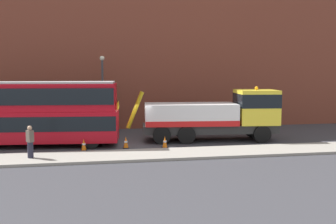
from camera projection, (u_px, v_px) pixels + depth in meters
name	position (u px, v px, depth m)	size (l,w,h in m)	color
ground_plane	(131.00, 143.00, 25.97)	(120.00, 120.00, 0.00)	#38383D
near_kerb	(137.00, 155.00, 21.85)	(60.00, 2.80, 0.15)	gray
building_facade	(122.00, 29.00, 31.91)	(60.00, 1.50, 16.00)	brown
recovery_tow_truck	(217.00, 115.00, 26.73)	(10.23, 3.53, 3.67)	#2D2D2D
double_decker_bus	(29.00, 111.00, 24.57)	(11.20, 3.64, 4.06)	#B70C19
pedestrian_onlooker	(30.00, 142.00, 20.76)	(0.45, 0.48, 1.71)	#232333
traffic_cone_near_bus	(84.00, 145.00, 23.41)	(0.36, 0.36, 0.72)	orange
traffic_cone_midway	(126.00, 143.00, 24.20)	(0.36, 0.36, 0.72)	orange
traffic_cone_near_truck	(165.00, 142.00, 24.25)	(0.36, 0.36, 0.72)	orange
street_lamp	(103.00, 87.00, 29.94)	(0.36, 0.36, 5.83)	#38383D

